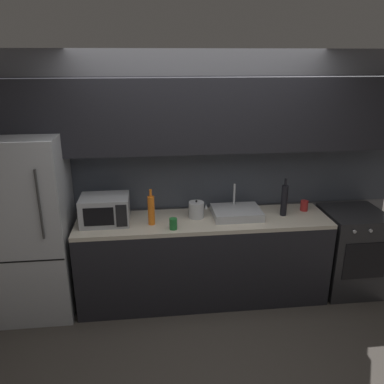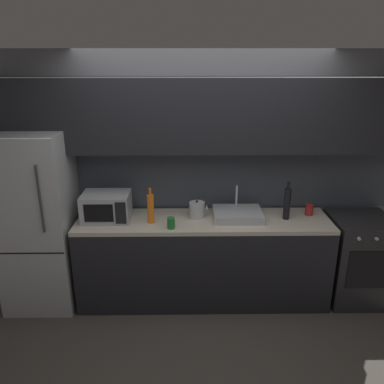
% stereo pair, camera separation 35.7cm
% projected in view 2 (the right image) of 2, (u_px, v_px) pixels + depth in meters
% --- Properties ---
extents(ground_plane, '(10.00, 10.00, 0.00)m').
position_uv_depth(ground_plane, '(207.00, 359.00, 3.32)').
color(ground_plane, '#3D3833').
extents(back_wall, '(4.25, 0.44, 2.50)m').
position_uv_depth(back_wall, '(203.00, 149.00, 3.94)').
color(back_wall, slate).
rests_on(back_wall, ground).
extents(counter_run, '(2.51, 0.60, 0.90)m').
position_uv_depth(counter_run, '(203.00, 260.00, 4.02)').
color(counter_run, black).
rests_on(counter_run, ground).
extents(refrigerator, '(0.68, 0.69, 1.78)m').
position_uv_depth(refrigerator, '(38.00, 221.00, 3.85)').
color(refrigerator, '#ADAFB5').
rests_on(refrigerator, ground).
extents(oven_range, '(0.60, 0.62, 0.90)m').
position_uv_depth(oven_range, '(357.00, 259.00, 4.04)').
color(oven_range, '#232326').
rests_on(oven_range, ground).
extents(microwave, '(0.46, 0.35, 0.27)m').
position_uv_depth(microwave, '(106.00, 207.00, 3.83)').
color(microwave, '#A8AAAF').
rests_on(microwave, counter_run).
extents(sink_basin, '(0.48, 0.38, 0.30)m').
position_uv_depth(sink_basin, '(238.00, 214.00, 3.89)').
color(sink_basin, '#ADAFB5').
rests_on(sink_basin, counter_run).
extents(kettle, '(0.19, 0.16, 0.18)m').
position_uv_depth(kettle, '(197.00, 210.00, 3.89)').
color(kettle, '#B7BABF').
rests_on(kettle, counter_run).
extents(wine_bottle_orange, '(0.07, 0.07, 0.35)m').
position_uv_depth(wine_bottle_orange, '(151.00, 208.00, 3.75)').
color(wine_bottle_orange, orange).
rests_on(wine_bottle_orange, counter_run).
extents(wine_bottle_dark, '(0.07, 0.07, 0.39)m').
position_uv_depth(wine_bottle_dark, '(287.00, 203.00, 3.83)').
color(wine_bottle_dark, black).
rests_on(wine_bottle_dark, counter_run).
extents(mug_red, '(0.08, 0.08, 0.11)m').
position_uv_depth(mug_red, '(309.00, 210.00, 3.97)').
color(mug_red, '#A82323').
rests_on(mug_red, counter_run).
extents(mug_green, '(0.07, 0.07, 0.11)m').
position_uv_depth(mug_green, '(171.00, 223.00, 3.66)').
color(mug_green, '#1E6B2D').
rests_on(mug_green, counter_run).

